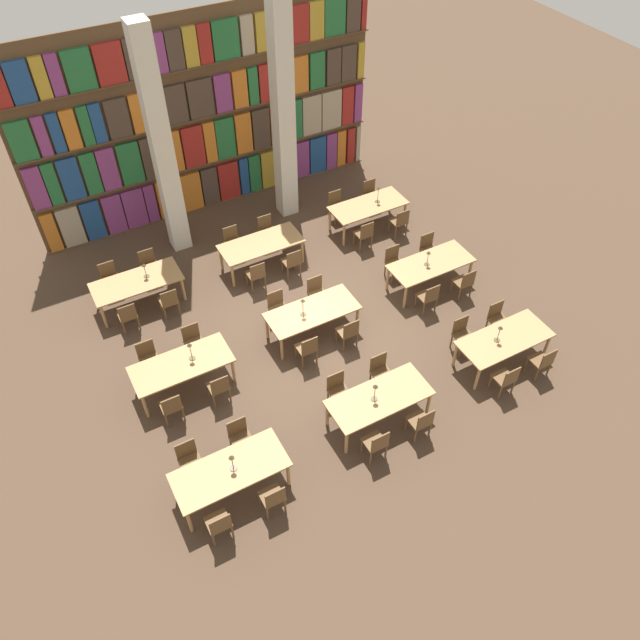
{
  "coord_description": "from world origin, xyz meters",
  "views": [
    {
      "loc": [
        -4.79,
        -9.03,
        10.93
      ],
      "look_at": [
        0.0,
        -0.29,
        0.68
      ],
      "focal_mm": 35.0,
      "sensor_mm": 36.0,
      "label": 1
    }
  ],
  "objects_px": {
    "desk_lamp_5": "(428,256)",
    "chair_35": "(371,194)",
    "chair_1": "(189,459)",
    "chair_20": "(428,297)",
    "chair_11": "(497,318)",
    "desk_lamp_3": "(190,348)",
    "pillar_left": "(162,147)",
    "chair_24": "(128,315)",
    "reading_table_4": "(312,313)",
    "desk_lamp_1": "(375,390)",
    "chair_32": "(364,234)",
    "reading_table_3": "(182,366)",
    "chair_6": "(421,421)",
    "chair_22": "(464,282)",
    "desk_lamp_4": "(303,304)",
    "chair_21": "(394,261)",
    "chair_12": "(171,406)",
    "chair_14": "(219,387)",
    "chair_19": "(317,292)",
    "chair_34": "(400,221)",
    "reading_table_0": "(230,472)",
    "chair_13": "(149,358)",
    "reading_table_5": "(431,265)",
    "desk_lamp_6": "(144,268)",
    "desk_lamp_7": "(378,192)",
    "chair_18": "(348,332)",
    "chair_3": "(240,436)",
    "chair_15": "(193,341)",
    "chair_27": "(149,265)",
    "reading_table_7": "(261,245)",
    "pillar_center": "(283,116)",
    "chair_8": "(506,379)",
    "chair_33": "(337,205)",
    "chair_28": "(256,274)",
    "chair_0": "(219,524)",
    "chair_25": "(110,278)",
    "reading_table_2": "(504,340)",
    "chair_9": "(462,333)",
    "reading_table_1": "(379,399)",
    "chair_17": "(278,307)",
    "reading_table_6": "(137,283)",
    "desk_lamp_2": "(500,331)",
    "chair_26": "(169,301)",
    "chair_29": "(233,241)",
    "chair_10": "(542,361)",
    "reading_table_8": "(368,207)",
    "chair_23": "(429,248)"
  },
  "relations": [
    {
      "from": "reading_table_2",
      "to": "chair_9",
      "type": "xyz_separation_m",
      "value": [
        -0.54,
        0.76,
        -0.2
      ]
    },
    {
      "from": "chair_14",
      "to": "chair_26",
      "type": "height_order",
      "value": "same"
    },
    {
      "from": "pillar_left",
      "to": "reading_table_2",
      "type": "bearing_deg",
      "value": -56.75
    },
    {
      "from": "chair_13",
      "to": "desk_lamp_4",
      "type": "xyz_separation_m",
      "value": [
        3.5,
        -0.7,
        0.61
      ]
    },
    {
      "from": "chair_3",
      "to": "desk_lamp_2",
      "type": "relative_size",
      "value": 1.94
    },
    {
      "from": "chair_18",
      "to": "chair_28",
      "type": "distance_m",
      "value": 3.01
    },
    {
      "from": "chair_12",
      "to": "chair_10",
      "type": "bearing_deg",
      "value": -19.94
    },
    {
      "from": "chair_21",
      "to": "chair_6",
      "type": "bearing_deg",
      "value": 62.81
    },
    {
      "from": "reading_table_6",
      "to": "reading_table_7",
      "type": "height_order",
      "value": "same"
    },
    {
      "from": "chair_19",
      "to": "chair_27",
      "type": "xyz_separation_m",
      "value": [
        -3.28,
        2.96,
        0.0
      ]
    },
    {
      "from": "pillar_center",
      "to": "chair_13",
      "type": "relative_size",
      "value": 6.8
    },
    {
      "from": "chair_19",
      "to": "chair_23",
      "type": "xyz_separation_m",
      "value": [
        3.39,
        0.07,
        0.0
      ]
    },
    {
      "from": "chair_25",
      "to": "chair_8",
      "type": "bearing_deg",
      "value": 132.02
    },
    {
      "from": "chair_11",
      "to": "desk_lamp_3",
      "type": "relative_size",
      "value": 1.83
    },
    {
      "from": "desk_lamp_7",
      "to": "chair_18",
      "type": "bearing_deg",
      "value": -130.17
    },
    {
      "from": "desk_lamp_1",
      "to": "reading_table_7",
      "type": "bearing_deg",
      "value": 88.91
    },
    {
      "from": "chair_0",
      "to": "chair_12",
      "type": "distance_m",
      "value": 2.86
    },
    {
      "from": "pillar_center",
      "to": "chair_8",
      "type": "relative_size",
      "value": 6.8
    },
    {
      "from": "chair_6",
      "to": "chair_22",
      "type": "distance_m",
      "value": 4.46
    },
    {
      "from": "desk_lamp_1",
      "to": "chair_11",
      "type": "height_order",
      "value": "desk_lamp_1"
    },
    {
      "from": "chair_1",
      "to": "chair_20",
      "type": "xyz_separation_m",
      "value": [
        6.69,
        1.49,
        0.0
      ]
    },
    {
      "from": "desk_lamp_3",
      "to": "reading_table_7",
      "type": "xyz_separation_m",
      "value": [
        2.96,
        2.87,
        -0.4
      ]
    },
    {
      "from": "chair_15",
      "to": "chair_13",
      "type": "bearing_deg",
      "value": 0.0
    },
    {
      "from": "desk_lamp_2",
      "to": "chair_34",
      "type": "xyz_separation_m",
      "value": [
        0.78,
        4.95,
        -0.58
      ]
    },
    {
      "from": "reading_table_1",
      "to": "chair_17",
      "type": "bearing_deg",
      "value": 98.79
    },
    {
      "from": "chair_19",
      "to": "chair_34",
      "type": "relative_size",
      "value": 1.0
    },
    {
      "from": "chair_12",
      "to": "reading_table_7",
      "type": "xyz_separation_m",
      "value": [
        3.75,
        3.65,
        0.2
      ]
    },
    {
      "from": "desk_lamp_1",
      "to": "reading_table_4",
      "type": "xyz_separation_m",
      "value": [
        0.1,
        2.84,
        -0.39
      ]
    },
    {
      "from": "reading_table_0",
      "to": "chair_13",
      "type": "relative_size",
      "value": 2.44
    },
    {
      "from": "chair_19",
      "to": "chair_34",
      "type": "height_order",
      "value": "same"
    },
    {
      "from": "chair_27",
      "to": "chair_21",
      "type": "bearing_deg",
      "value": 152.64
    },
    {
      "from": "chair_19",
      "to": "chair_25",
      "type": "xyz_separation_m",
      "value": [
        -4.3,
        2.96,
        0.0
      ]
    },
    {
      "from": "pillar_left",
      "to": "chair_28",
      "type": "relative_size",
      "value": 6.8
    },
    {
      "from": "reading_table_4",
      "to": "chair_34",
      "type": "relative_size",
      "value": 2.44
    },
    {
      "from": "pillar_left",
      "to": "chair_32",
      "type": "bearing_deg",
      "value": -30.37
    },
    {
      "from": "desk_lamp_4",
      "to": "chair_21",
      "type": "height_order",
      "value": "desk_lamp_4"
    },
    {
      "from": "desk_lamp_5",
      "to": "chair_33",
      "type": "relative_size",
      "value": 0.49
    },
    {
      "from": "reading_table_3",
      "to": "chair_32",
      "type": "height_order",
      "value": "chair_32"
    },
    {
      "from": "desk_lamp_5",
      "to": "chair_35",
      "type": "distance_m",
      "value": 3.71
    },
    {
      "from": "desk_lamp_1",
      "to": "reading_table_5",
      "type": "relative_size",
      "value": 0.22
    },
    {
      "from": "chair_12",
      "to": "chair_14",
      "type": "height_order",
      "value": "same"
    },
    {
      "from": "desk_lamp_4",
      "to": "chair_21",
      "type": "distance_m",
      "value": 3.24
    },
    {
      "from": "chair_21",
      "to": "reading_table_8",
      "type": "height_order",
      "value": "chair_21"
    },
    {
      "from": "chair_24",
      "to": "desk_lamp_6",
      "type": "height_order",
      "value": "desk_lamp_6"
    },
    {
      "from": "chair_14",
      "to": "desk_lamp_5",
      "type": "height_order",
      "value": "desk_lamp_5"
    },
    {
      "from": "chair_13",
      "to": "chair_28",
      "type": "relative_size",
      "value": 1.0
    },
    {
      "from": "pillar_left",
      "to": "chair_24",
      "type": "distance_m",
      "value": 4.17
    },
    {
      "from": "reading_table_4",
      "to": "desk_lamp_1",
      "type": "bearing_deg",
      "value": -92.02
    },
    {
      "from": "chair_3",
      "to": "desk_lamp_3",
      "type": "relative_size",
      "value": 1.83
    },
    {
      "from": "chair_29",
      "to": "chair_33",
      "type": "bearing_deg",
      "value": -178.29
    }
  ]
}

